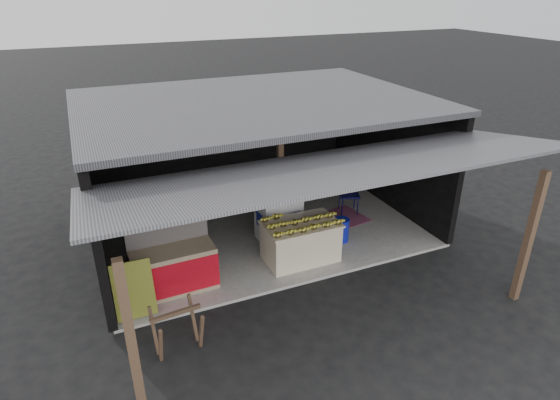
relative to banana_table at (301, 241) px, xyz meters
name	(u,v)px	position (x,y,z in m)	size (l,w,h in m)	color
ground	(305,284)	(-0.26, -0.77, -0.48)	(80.00, 80.00, 0.00)	black
concrete_slab	(258,226)	(-0.26, 1.73, -0.45)	(7.00, 5.00, 0.06)	gray
shophouse	(251,137)	(-0.26, 2.04, 1.62)	(7.40, 7.29, 3.02)	black
banana_table	(301,241)	(0.00, 0.00, 0.00)	(1.50, 0.93, 0.83)	beige
banana_pile	(301,220)	(0.00, 0.00, 0.49)	(1.38, 0.83, 0.16)	yellow
white_crate	(279,217)	(-0.06, 0.98, 0.09)	(0.95, 0.68, 1.01)	white
neighbor_stall	(174,267)	(-2.56, 0.00, 0.05)	(1.51, 0.71, 1.54)	#998466
green_signboard	(134,290)	(-3.34, -0.47, 0.08)	(0.67, 0.04, 1.00)	black
sawhorse	(177,327)	(-2.85, -1.58, 0.01)	(0.78, 0.73, 0.76)	brown
water_barrel	(341,231)	(1.14, 0.32, -0.17)	(0.34, 0.34, 0.49)	#0D1799
plastic_chair	(348,189)	(2.04, 1.54, 0.16)	(0.59, 0.59, 0.98)	#0A0933
magenta_rug	(335,220)	(1.50, 1.21, -0.41)	(1.50, 1.00, 0.01)	maroon
picture_frames	(217,122)	(-0.43, 4.12, 1.45)	(1.62, 0.04, 0.46)	black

